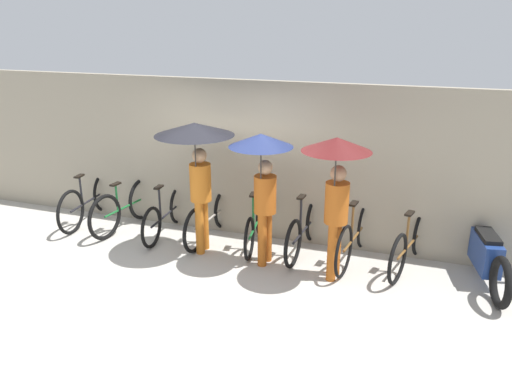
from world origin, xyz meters
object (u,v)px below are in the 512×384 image
(pedestrian_leading, at_px, (196,148))
(motorcycle, at_px, (485,254))
(parked_bicycle_4, at_px, (255,225))
(parked_bicycle_7, at_px, (410,243))
(pedestrian_trailing, at_px, (336,173))
(parked_bicycle_2, at_px, (166,214))
(parked_bicycle_1, at_px, (125,207))
(parked_bicycle_6, at_px, (355,235))
(parked_bicycle_3, at_px, (210,217))
(pedestrian_center, at_px, (263,167))
(parked_bicycle_5, at_px, (304,229))
(parked_bicycle_0, at_px, (89,200))

(pedestrian_leading, bearing_deg, motorcycle, -174.00)
(parked_bicycle_4, relative_size, parked_bicycle_7, 0.93)
(pedestrian_leading, relative_size, pedestrian_trailing, 1.01)
(parked_bicycle_4, bearing_deg, pedestrian_trailing, -126.65)
(parked_bicycle_2, relative_size, pedestrian_leading, 0.84)
(parked_bicycle_1, distance_m, parked_bicycle_2, 0.78)
(parked_bicycle_4, relative_size, parked_bicycle_6, 0.88)
(parked_bicycle_4, bearing_deg, motorcycle, -99.06)
(parked_bicycle_4, height_order, pedestrian_leading, pedestrian_leading)
(parked_bicycle_1, xyz_separation_m, motorcycle, (5.67, 0.03, -0.01))
(parked_bicycle_3, distance_m, pedestrian_center, 1.69)
(parked_bicycle_1, distance_m, parked_bicycle_6, 3.90)
(parked_bicycle_6, distance_m, motorcycle, 1.77)
(parked_bicycle_6, bearing_deg, motorcycle, -83.12)
(pedestrian_leading, bearing_deg, parked_bicycle_2, -31.94)
(motorcycle, bearing_deg, pedestrian_trailing, 98.24)
(parked_bicycle_3, bearing_deg, parked_bicycle_4, -88.07)
(parked_bicycle_5, bearing_deg, pedestrian_center, 147.23)
(parked_bicycle_5, relative_size, pedestrian_leading, 0.86)
(pedestrian_center, bearing_deg, motorcycle, -161.31)
(parked_bicycle_1, distance_m, pedestrian_leading, 2.13)
(pedestrian_leading, height_order, pedestrian_center, pedestrian_leading)
(parked_bicycle_3, height_order, parked_bicycle_6, parked_bicycle_6)
(pedestrian_center, height_order, motorcycle, pedestrian_center)
(parked_bicycle_4, distance_m, motorcycle, 3.33)
(pedestrian_center, bearing_deg, parked_bicycle_6, -146.23)
(parked_bicycle_0, height_order, parked_bicycle_4, parked_bicycle_0)
(parked_bicycle_2, bearing_deg, parked_bicycle_0, 83.67)
(pedestrian_trailing, bearing_deg, parked_bicycle_7, -135.38)
(parked_bicycle_3, bearing_deg, parked_bicycle_0, 92.98)
(parked_bicycle_6, bearing_deg, pedestrian_trailing, 171.57)
(parked_bicycle_3, bearing_deg, motorcycle, -87.83)
(parked_bicycle_4, bearing_deg, parked_bicycle_7, -98.18)
(parked_bicycle_1, relative_size, parked_bicycle_4, 1.08)
(parked_bicycle_4, height_order, pedestrian_trailing, pedestrian_trailing)
(parked_bicycle_4, bearing_deg, parked_bicycle_1, 83.05)
(parked_bicycle_5, distance_m, motorcycle, 2.55)
(parked_bicycle_0, bearing_deg, parked_bicycle_5, -95.05)
(parked_bicycle_2, relative_size, motorcycle, 0.85)
(parked_bicycle_6, relative_size, parked_bicycle_7, 1.05)
(parked_bicycle_5, distance_m, pedestrian_center, 1.37)
(parked_bicycle_2, distance_m, motorcycle, 4.89)
(parked_bicycle_4, height_order, pedestrian_center, pedestrian_center)
(motorcycle, bearing_deg, pedestrian_center, 89.86)
(parked_bicycle_6, relative_size, pedestrian_leading, 0.90)
(parked_bicycle_3, distance_m, parked_bicycle_7, 3.12)
(parked_bicycle_7, distance_m, pedestrian_trailing, 1.70)
(parked_bicycle_0, xyz_separation_m, pedestrian_leading, (2.41, -0.56, 1.27))
(parked_bicycle_5, xyz_separation_m, parked_bicycle_6, (0.78, -0.02, 0.02))
(parked_bicycle_2, relative_size, pedestrian_trailing, 0.85)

